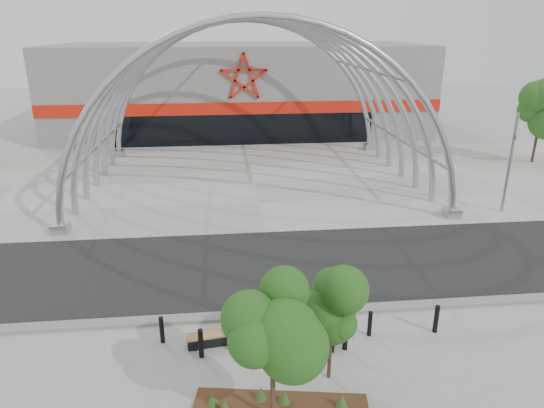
{
  "coord_description": "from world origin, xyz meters",
  "views": [
    {
      "loc": [
        -1.98,
        -14.8,
        9.54
      ],
      "look_at": [
        0.0,
        4.0,
        2.6
      ],
      "focal_mm": 32.0,
      "sensor_mm": 36.0,
      "label": 1
    }
  ],
  "objects_px": {
    "signal_pole": "(510,162)",
    "bollard_2": "(346,335)",
    "bench_1": "(307,341)",
    "street_tree_0": "(273,321)",
    "street_tree_1": "(332,307)",
    "bench_0": "(217,338)"
  },
  "relations": [
    {
      "from": "street_tree_0",
      "to": "street_tree_1",
      "type": "relative_size",
      "value": 1.29
    },
    {
      "from": "bench_0",
      "to": "bollard_2",
      "type": "distance_m",
      "value": 4.05
    },
    {
      "from": "signal_pole",
      "to": "bench_1",
      "type": "relative_size",
      "value": 3.02
    },
    {
      "from": "bench_1",
      "to": "bollard_2",
      "type": "xyz_separation_m",
      "value": [
        1.15,
        -0.28,
        0.33
      ]
    },
    {
      "from": "signal_pole",
      "to": "street_tree_0",
      "type": "relative_size",
      "value": 1.29
    },
    {
      "from": "signal_pole",
      "to": "bench_1",
      "type": "distance_m",
      "value": 16.69
    },
    {
      "from": "bench_0",
      "to": "bench_1",
      "type": "xyz_separation_m",
      "value": [
        2.84,
        -0.41,
        -0.02
      ]
    },
    {
      "from": "signal_pole",
      "to": "bollard_2",
      "type": "distance_m",
      "value": 15.98
    },
    {
      "from": "street_tree_1",
      "to": "bench_0",
      "type": "xyz_separation_m",
      "value": [
        -3.2,
        1.9,
        -2.14
      ]
    },
    {
      "from": "street_tree_0",
      "to": "bench_1",
      "type": "height_order",
      "value": "street_tree_0"
    },
    {
      "from": "signal_pole",
      "to": "bollard_2",
      "type": "height_order",
      "value": "signal_pole"
    },
    {
      "from": "bollard_2",
      "to": "street_tree_0",
      "type": "bearing_deg",
      "value": -133.63
    },
    {
      "from": "signal_pole",
      "to": "bench_1",
      "type": "xyz_separation_m",
      "value": [
        -12.62,
        -10.59,
        -2.65
      ]
    },
    {
      "from": "street_tree_0",
      "to": "bench_1",
      "type": "xyz_separation_m",
      "value": [
        1.42,
        2.97,
        -2.83
      ]
    },
    {
      "from": "bench_0",
      "to": "street_tree_0",
      "type": "bearing_deg",
      "value": -67.27
    },
    {
      "from": "street_tree_0",
      "to": "street_tree_1",
      "type": "distance_m",
      "value": 2.42
    },
    {
      "from": "street_tree_0",
      "to": "bollard_2",
      "type": "distance_m",
      "value": 4.48
    },
    {
      "from": "bench_1",
      "to": "street_tree_0",
      "type": "bearing_deg",
      "value": -115.52
    },
    {
      "from": "signal_pole",
      "to": "street_tree_1",
      "type": "relative_size",
      "value": 1.67
    },
    {
      "from": "signal_pole",
      "to": "street_tree_0",
      "type": "bearing_deg",
      "value": -136.0
    },
    {
      "from": "signal_pole",
      "to": "bench_0",
      "type": "relative_size",
      "value": 2.71
    },
    {
      "from": "signal_pole",
      "to": "bench_0",
      "type": "bearing_deg",
      "value": -146.63
    }
  ]
}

